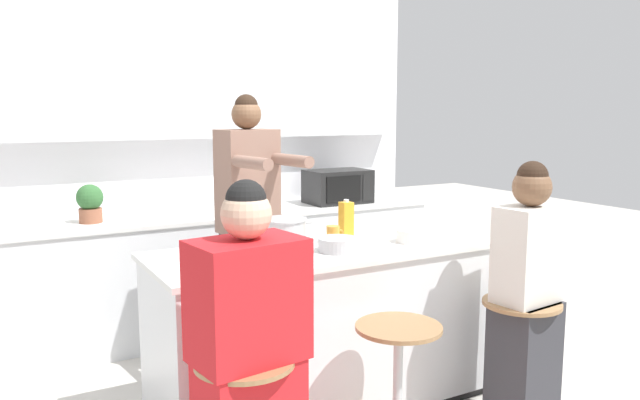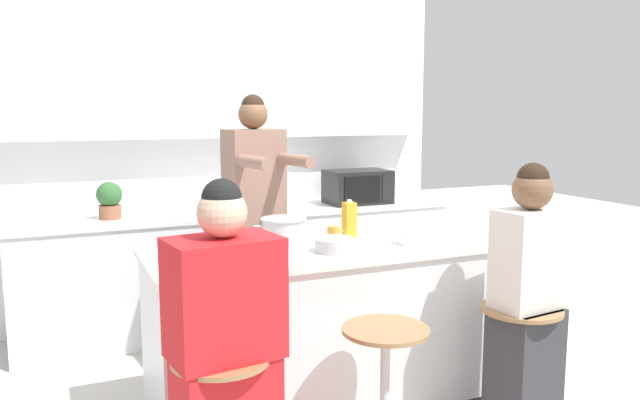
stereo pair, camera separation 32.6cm
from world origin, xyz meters
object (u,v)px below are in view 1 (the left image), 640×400
at_px(person_cooking, 249,239).
at_px(coffee_cup_near, 204,256).
at_px(bar_stool_rightmost, 519,355).
at_px(fruit_bowl, 337,245).
at_px(person_wrapped_blanket, 249,364).
at_px(cooking_pot, 284,233).
at_px(banana_bunch, 210,269).
at_px(kitchen_island, 327,327).
at_px(bar_stool_center, 398,385).
at_px(person_seated_near, 526,306).
at_px(juice_carton, 346,220).
at_px(potted_plant, 90,203).
at_px(microwave, 338,186).
at_px(coffee_cup_far, 333,234).

xyz_separation_m(person_cooking, coffee_cup_near, (-0.50, -0.64, 0.09)).
distance_m(bar_stool_rightmost, fruit_bowl, 1.11).
distance_m(person_cooking, person_wrapped_blanket, 1.40).
bearing_deg(person_cooking, coffee_cup_near, -135.74).
bearing_deg(cooking_pot, banana_bunch, -146.42).
relative_size(kitchen_island, fruit_bowl, 9.04).
height_order(bar_stool_center, cooking_pot, cooking_pot).
xyz_separation_m(person_seated_near, juice_carton, (-0.57, 0.86, 0.37)).
relative_size(bar_stool_center, potted_plant, 2.60).
distance_m(bar_stool_rightmost, banana_bunch, 1.68).
bearing_deg(microwave, person_wrapped_blanket, -128.18).
bearing_deg(potted_plant, fruit_bowl, -59.62).
bearing_deg(bar_stool_center, person_seated_near, -1.86).
height_order(bar_stool_rightmost, cooking_pot, cooking_pot).
relative_size(kitchen_island, microwave, 3.79).
relative_size(fruit_bowl, potted_plant, 0.81).
height_order(person_seated_near, microwave, person_seated_near).
bearing_deg(coffee_cup_far, bar_stool_rightmost, -47.64).
height_order(person_wrapped_blanket, person_seated_near, person_seated_near).
bearing_deg(coffee_cup_far, juice_carton, 33.57).
bearing_deg(banana_bunch, fruit_bowl, 9.18).
xyz_separation_m(banana_bunch, microwave, (1.71, 1.74, 0.09)).
height_order(fruit_bowl, juice_carton, juice_carton).
bearing_deg(banana_bunch, cooking_pot, 33.58).
bearing_deg(person_wrapped_blanket, kitchen_island, 34.95).
xyz_separation_m(person_cooking, fruit_bowl, (0.21, -0.70, 0.08)).
relative_size(coffee_cup_far, potted_plant, 0.40).
distance_m(cooking_pot, coffee_cup_near, 0.55).
bearing_deg(fruit_bowl, coffee_cup_near, 175.09).
distance_m(cooking_pot, banana_bunch, 0.66).
xyz_separation_m(person_cooking, banana_bunch, (-0.54, -0.82, 0.07)).
xyz_separation_m(person_wrapped_blanket, cooking_pot, (0.56, 0.82, 0.34)).
relative_size(coffee_cup_far, banana_bunch, 0.61).
xyz_separation_m(person_wrapped_blanket, coffee_cup_far, (0.84, 0.76, 0.31)).
xyz_separation_m(fruit_bowl, potted_plant, (-0.97, 1.66, 0.08)).
height_order(person_cooking, microwave, person_cooking).
height_order(cooking_pot, coffee_cup_far, cooking_pot).
xyz_separation_m(coffee_cup_near, banana_bunch, (-0.03, -0.18, -0.02)).
height_order(bar_stool_rightmost, potted_plant, potted_plant).
height_order(person_cooking, cooking_pot, person_cooking).
bearing_deg(person_seated_near, coffee_cup_far, 126.68).
height_order(kitchen_island, coffee_cup_far, coffee_cup_far).
relative_size(kitchen_island, bar_stool_rightmost, 2.81).
xyz_separation_m(coffee_cup_far, potted_plant, (-1.06, 1.47, 0.07)).
relative_size(coffee_cup_near, juice_carton, 0.49).
distance_m(person_cooking, fruit_bowl, 0.74).
relative_size(coffee_cup_far, microwave, 0.21).
bearing_deg(juice_carton, kitchen_island, -143.56).
height_order(bar_stool_rightmost, fruit_bowl, fruit_bowl).
bearing_deg(coffee_cup_near, banana_bunch, -100.52).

